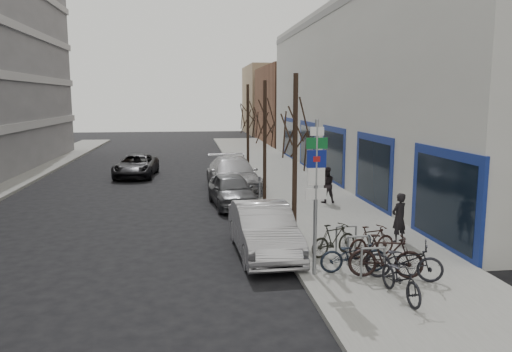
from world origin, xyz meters
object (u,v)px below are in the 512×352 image
object	(u,v)px
bike_far_inner	(372,241)
bike_near_left	(401,275)
lane_car	(136,166)
bike_far_curb	(404,257)
meter_front	(284,219)
bike_mid_curb	(354,252)
parked_car_back	(233,175)
bike_near_right	(386,256)
tree_far	(248,109)
parked_car_front	(264,230)
highway_sign_pole	(316,188)
meter_back	(245,170)
tree_near	(295,118)
pedestrian_near	(399,218)
bike_mid_inner	(334,239)
pedestrian_far	(326,185)
bike_rack	(358,247)
tree_mid	(265,112)
parked_car_mid	(232,190)
meter_mid	(259,188)

from	to	relation	value
bike_far_inner	bike_near_left	bearing A→B (deg)	155.16
bike_near_left	lane_car	bearing A→B (deg)	107.32
bike_far_curb	lane_car	xyz separation A→B (m)	(-8.56, 19.09, -0.06)
meter_front	bike_far_inner	size ratio (longest dim) A/B	0.80
bike_mid_curb	parked_car_back	size ratio (longest dim) A/B	0.31
bike_near_right	bike_far_inner	xyz separation A→B (m)	(0.26, 1.68, -0.10)
parked_car_back	tree_far	bearing A→B (deg)	68.38
bike_near_left	parked_car_front	xyz separation A→B (m)	(-2.58, 4.13, 0.06)
lane_car	bike_near_left	bearing A→B (deg)	-64.62
highway_sign_pole	bike_near_right	size ratio (longest dim) A/B	2.18
meter_back	bike_far_inner	world-z (taller)	meter_back
highway_sign_pole	bike_near_right	bearing A→B (deg)	-15.81
bike_near_right	tree_near	bearing A→B (deg)	34.69
meter_front	lane_car	world-z (taller)	meter_front
bike_far_curb	pedestrian_near	bearing A→B (deg)	1.97
tree_far	bike_mid_inner	xyz separation A→B (m)	(0.75, -15.06, -3.46)
bike_near_right	pedestrian_far	distance (m)	9.35
bike_rack	bike_near_left	size ratio (longest dim) A/B	1.24
pedestrian_far	bike_far_curb	bearing A→B (deg)	87.26
bike_rack	tree_near	world-z (taller)	tree_near
tree_mid	meter_back	size ratio (longest dim) A/B	4.33
lane_car	bike_mid_inner	bearing A→B (deg)	-62.75
tree_far	pedestrian_near	world-z (taller)	tree_far
meter_front	bike_far_curb	bearing A→B (deg)	-56.91
bike_far_curb	tree_mid	bearing A→B (deg)	33.60
bike_rack	lane_car	size ratio (longest dim) A/B	0.46
bike_rack	meter_back	xyz separation A→B (m)	(-1.65, 13.40, 0.26)
tree_near	bike_rack	bearing A→B (deg)	-67.52
bike_rack	meter_front	xyz separation A→B (m)	(-1.65, 2.40, 0.26)
bike_mid_curb	pedestrian_far	world-z (taller)	pedestrian_far
highway_sign_pole	parked_car_mid	world-z (taller)	highway_sign_pole
bike_near_right	meter_mid	bearing A→B (deg)	26.09
meter_front	bike_mid_curb	distance (m)	3.26
meter_back	parked_car_front	size ratio (longest dim) A/B	0.27
parked_car_mid	pedestrian_far	xyz separation A→B (m)	(4.14, -0.51, 0.24)
pedestrian_near	bike_far_curb	bearing A→B (deg)	43.17
bike_mid_inner	parked_car_mid	world-z (taller)	parked_car_mid
tree_far	parked_car_back	size ratio (longest dim) A/B	0.94
bike_rack	meter_back	world-z (taller)	meter_back
bike_mid_inner	parked_car_front	xyz separation A→B (m)	(-1.95, 0.87, 0.13)
bike_rack	bike_mid_inner	distance (m)	0.96
bike_mid_curb	parked_car_front	size ratio (longest dim) A/B	0.39
tree_far	bike_mid_curb	world-z (taller)	tree_far
bike_near_right	lane_car	xyz separation A→B (m)	(-8.15, 18.92, -0.06)
highway_sign_pole	pedestrian_near	size ratio (longest dim) A/B	2.62
meter_front	meter_mid	size ratio (longest dim) A/B	1.00
tree_far	parked_car_mid	size ratio (longest dim) A/B	1.30
pedestrian_far	highway_sign_pole	bearing A→B (deg)	73.54
bike_near_right	pedestrian_near	xyz separation A→B (m)	(1.65, 3.03, 0.22)
tree_mid	tree_far	xyz separation A→B (m)	(0.00, 6.50, 0.00)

